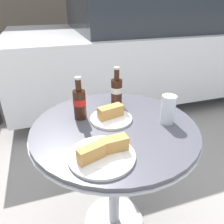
# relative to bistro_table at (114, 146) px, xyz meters

# --- Properties ---
(ground_plane) EXTENTS (30.00, 30.00, 0.00)m
(ground_plane) POSITION_rel_bistro_table_xyz_m (0.00, 0.00, -0.57)
(ground_plane) COLOR gray
(bistro_table) EXTENTS (0.79, 0.79, 0.70)m
(bistro_table) POSITION_rel_bistro_table_xyz_m (0.00, 0.00, 0.00)
(bistro_table) COLOR #B7B7BC
(bistro_table) RESTS_ON ground_plane
(cola_bottle_left) EXTENTS (0.06, 0.06, 0.21)m
(cola_bottle_left) POSITION_rel_bistro_table_xyz_m (-0.14, 0.12, 0.21)
(cola_bottle_left) COLOR #33190F
(cola_bottle_left) RESTS_ON bistro_table
(cola_bottle_right) EXTENTS (0.06, 0.06, 0.22)m
(cola_bottle_right) POSITION_rel_bistro_table_xyz_m (0.08, 0.20, 0.21)
(cola_bottle_right) COLOR #33190F
(cola_bottle_right) RESTS_ON bistro_table
(drinking_glass) EXTENTS (0.07, 0.07, 0.14)m
(drinking_glass) POSITION_rel_bistro_table_xyz_m (0.25, -0.05, 0.18)
(drinking_glass) COLOR silver
(drinking_glass) RESTS_ON bistro_table
(lunch_plate_near) EXTENTS (0.21, 0.21, 0.07)m
(lunch_plate_near) POSITION_rel_bistro_table_xyz_m (0.00, 0.06, 0.14)
(lunch_plate_near) COLOR white
(lunch_plate_near) RESTS_ON bistro_table
(lunch_plate_far) EXTENTS (0.26, 0.26, 0.07)m
(lunch_plate_far) POSITION_rel_bistro_table_xyz_m (-0.12, -0.21, 0.14)
(lunch_plate_far) COLOR white
(lunch_plate_far) RESTS_ON bistro_table
(parked_car) EXTENTS (3.89, 1.65, 1.41)m
(parked_car) POSITION_rel_bistro_table_xyz_m (1.24, 1.85, 0.08)
(parked_car) COLOR silver
(parked_car) RESTS_ON ground_plane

